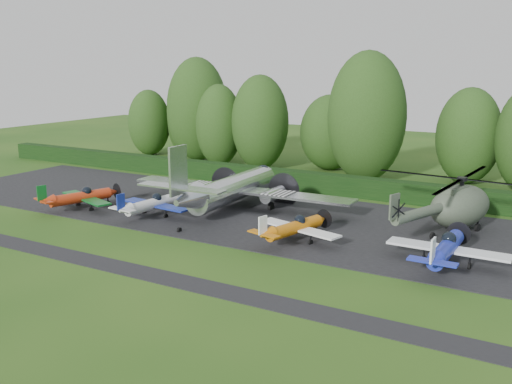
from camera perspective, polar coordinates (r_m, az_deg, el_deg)
The scene contains 18 objects.
ground at distance 41.68m, azimuth -5.89°, elevation -5.50°, with size 160.00×160.00×0.00m, color #1F4814.
apron at distance 49.80m, azimuth 0.79°, elevation -2.38°, with size 70.00×18.00×0.01m, color black.
taxiway_verge at distance 37.26m, azimuth -11.29°, elevation -7.93°, with size 70.00×2.00×0.00m, color black.
hedgerow at distance 59.39m, azimuth 5.92°, elevation 0.03°, with size 90.00×1.60×2.00m, color black.
transport_plane at distance 51.47m, azimuth -2.47°, elevation 0.37°, with size 22.17×17.00×7.10m.
light_plane_red at distance 54.11m, azimuth -17.10°, elevation -0.48°, with size 7.20×7.57×2.77m.
light_plane_white at distance 50.05m, azimuth -10.34°, elevation -1.18°, with size 7.08×7.44×2.72m.
light_plane_orange at distance 42.41m, azimuth 3.90°, elevation -3.55°, with size 7.01×7.37×2.69m.
light_plane_blue at distance 39.17m, azimuth 18.49°, elevation -5.37°, with size 7.87×8.28×3.02m.
helicopter at distance 47.50m, azimuth 19.74°, elevation -1.00°, with size 13.45×15.75×4.33m.
tree_1 at distance 66.51m, azimuth 20.48°, elevation 5.26°, with size 6.95×6.95×10.55m.
tree_2 at distance 64.39m, azimuth 11.00°, elevation 7.36°, with size 8.64×8.64×14.45m.
tree_3 at distance 83.85m, azimuth -10.64°, elevation 6.83°, with size 5.98×5.98×9.38m.
tree_5 at distance 73.60m, azimuth -3.72°, elevation 6.66°, with size 5.99×5.99×10.48m.
tree_6 at distance 70.99m, azimuth 0.41°, elevation 6.96°, with size 7.12×7.12×11.71m.
tree_7 at distance 71.40m, azimuth 7.48°, elevation 5.93°, with size 7.61×7.61×9.34m.
tree_8 at distance 78.05m, azimuth -5.89°, elevation 8.22°, with size 8.24×8.24×13.88m.
tree_10 at distance 82.80m, azimuth -7.12°, elevation 7.43°, with size 5.26×5.26×10.99m.
Camera 1 is at (23.17, -32.12, 13.00)m, focal length 40.00 mm.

